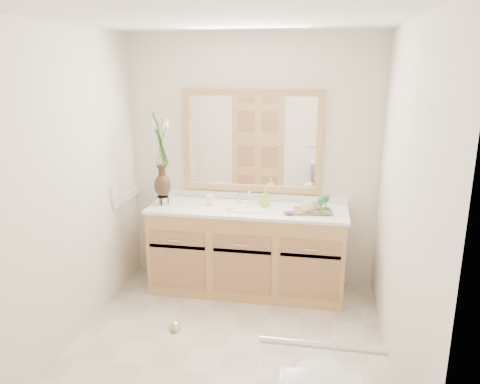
% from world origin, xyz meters
% --- Properties ---
extents(floor, '(2.60, 2.60, 0.00)m').
position_xyz_m(floor, '(0.00, 0.00, 0.00)').
color(floor, beige).
rests_on(floor, ground).
extents(ceiling, '(2.40, 2.60, 0.02)m').
position_xyz_m(ceiling, '(0.00, 0.00, 2.40)').
color(ceiling, white).
rests_on(ceiling, wall_back).
extents(wall_back, '(2.40, 0.02, 2.40)m').
position_xyz_m(wall_back, '(0.00, 1.30, 1.20)').
color(wall_back, silver).
rests_on(wall_back, floor).
extents(wall_front, '(2.40, 0.02, 2.40)m').
position_xyz_m(wall_front, '(0.00, -1.30, 1.20)').
color(wall_front, silver).
rests_on(wall_front, floor).
extents(wall_left, '(0.02, 2.60, 2.40)m').
position_xyz_m(wall_left, '(-1.20, 0.00, 1.20)').
color(wall_left, silver).
rests_on(wall_left, floor).
extents(wall_right, '(0.02, 2.60, 2.40)m').
position_xyz_m(wall_right, '(1.20, 0.00, 1.20)').
color(wall_right, silver).
rests_on(wall_right, floor).
extents(vanity, '(1.80, 0.55, 0.80)m').
position_xyz_m(vanity, '(0.00, 1.01, 0.40)').
color(vanity, tan).
rests_on(vanity, floor).
extents(counter, '(1.84, 0.57, 0.03)m').
position_xyz_m(counter, '(0.00, 1.01, 0.82)').
color(counter, white).
rests_on(counter, vanity).
extents(sink, '(0.38, 0.34, 0.23)m').
position_xyz_m(sink, '(0.00, 1.00, 0.78)').
color(sink, white).
rests_on(sink, counter).
extents(mirror, '(1.32, 0.04, 0.97)m').
position_xyz_m(mirror, '(0.00, 1.28, 1.41)').
color(mirror, white).
rests_on(mirror, wall_back).
extents(switch_plate, '(0.02, 0.12, 0.12)m').
position_xyz_m(switch_plate, '(-1.19, 0.76, 0.98)').
color(switch_plate, white).
rests_on(switch_plate, wall_left).
extents(door, '(0.80, 0.03, 2.00)m').
position_xyz_m(door, '(-0.30, -1.29, 1.00)').
color(door, tan).
rests_on(door, floor).
extents(grab_bar, '(0.55, 0.03, 0.03)m').
position_xyz_m(grab_bar, '(0.70, -1.27, 0.95)').
color(grab_bar, silver).
rests_on(grab_bar, wall_front).
extents(flower_vase, '(0.19, 0.19, 0.78)m').
position_xyz_m(flower_vase, '(-0.80, 0.98, 1.36)').
color(flower_vase, black).
rests_on(flower_vase, counter).
extents(tumbler, '(0.07, 0.07, 0.09)m').
position_xyz_m(tumbler, '(-0.36, 1.04, 0.88)').
color(tumbler, white).
rests_on(tumbler, counter).
extents(soap_dish, '(0.09, 0.09, 0.03)m').
position_xyz_m(soap_dish, '(-0.14, 0.90, 0.84)').
color(soap_dish, white).
rests_on(soap_dish, counter).
extents(soap_bottle, '(0.07, 0.07, 0.15)m').
position_xyz_m(soap_bottle, '(0.16, 1.08, 0.91)').
color(soap_bottle, '#AEE034').
rests_on(soap_bottle, counter).
extents(purple_dish, '(0.11, 0.10, 0.03)m').
position_xyz_m(purple_dish, '(0.40, 0.88, 0.85)').
color(purple_dish, '#662673').
rests_on(purple_dish, counter).
extents(tray, '(0.36, 0.26, 0.02)m').
position_xyz_m(tray, '(0.60, 0.99, 0.84)').
color(tray, brown).
rests_on(tray, counter).
extents(mug_left, '(0.11, 0.10, 0.10)m').
position_xyz_m(mug_left, '(0.53, 0.95, 0.89)').
color(mug_left, white).
rests_on(mug_left, tray).
extents(mug_right, '(0.11, 0.10, 0.09)m').
position_xyz_m(mug_right, '(0.62, 1.04, 0.89)').
color(mug_right, white).
rests_on(mug_right, tray).
extents(goblet_front, '(0.07, 0.07, 0.15)m').
position_xyz_m(goblet_front, '(0.67, 0.92, 0.95)').
color(goblet_front, '#297B35').
rests_on(goblet_front, tray).
extents(goblet_back, '(0.06, 0.06, 0.14)m').
position_xyz_m(goblet_back, '(0.72, 1.05, 0.94)').
color(goblet_back, '#297B35').
rests_on(goblet_back, tray).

